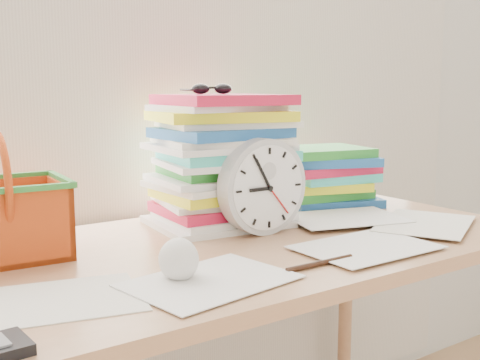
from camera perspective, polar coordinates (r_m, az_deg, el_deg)
curtain at (r=1.63m, az=-8.37°, el=16.21°), size 2.40×0.01×2.50m
desk at (r=1.35m, az=-0.43°, el=-8.96°), size 1.40×0.70×0.75m
paper_stack at (r=1.48m, az=-1.66°, el=1.92°), size 0.35×0.30×0.32m
clock at (r=1.38m, az=2.15°, el=-0.62°), size 0.22×0.04×0.22m
sunglasses at (r=1.47m, az=-2.68°, el=8.64°), size 0.14×0.12×0.03m
book_stack at (r=1.73m, az=8.24°, el=0.33°), size 0.33×0.28×0.17m
basket at (r=1.27m, az=-21.78°, el=-1.50°), size 0.26×0.21×0.25m
crumpled_ball at (r=1.08m, az=-5.88°, el=-7.45°), size 0.08×0.08×0.08m
pen at (r=1.17m, az=7.60°, el=-7.83°), size 0.16×0.01×0.01m
scattered_papers at (r=1.33m, az=-0.43°, el=-5.65°), size 1.26×0.42×0.02m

